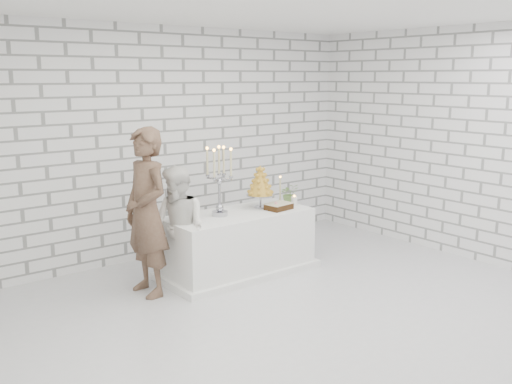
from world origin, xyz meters
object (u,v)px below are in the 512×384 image
Objects in this scene: groom at (147,212)px; croquembouche at (260,186)px; cake_table at (238,243)px; bride at (179,230)px; candelabra at (219,181)px.

croquembouche is at bearing 87.01° from groom.
bride is at bearing -176.32° from cake_table.
croquembouche is (0.38, 0.05, 0.65)m from cake_table.
cake_table is 1.30m from groom.
groom is 3.40× the size of croquembouche.
bride is at bearing -172.30° from candelabra.
candelabra is 1.53× the size of croquembouche.
bride is at bearing -175.13° from croquembouche.
bride reaches higher than croquembouche.
bride is 1.28m from croquembouche.
candelabra is 0.65m from croquembouche.
groom is at bearing 176.73° from cake_table.
cake_table is 0.83m from candelabra.
bride reaches higher than cake_table.
candelabra reaches higher than bride.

